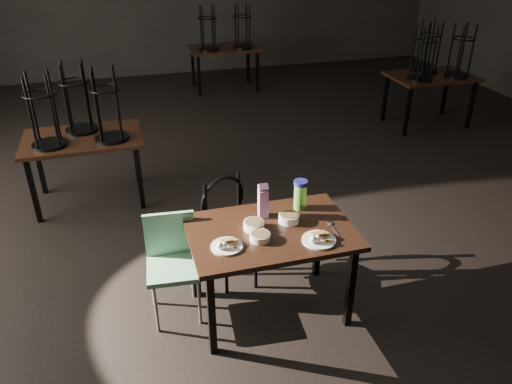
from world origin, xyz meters
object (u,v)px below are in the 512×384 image
object	(u,v)px
water_bottle	(300,194)
bentwood_chair	(231,223)
school_chair	(172,257)
main_table	(271,239)
juice_carton	(263,201)

from	to	relation	value
water_bottle	bentwood_chair	distance (m)	0.64
bentwood_chair	school_chair	size ratio (longest dim) A/B	1.13
main_table	bentwood_chair	xyz separation A→B (m)	(-0.19, 0.47, -0.12)
juice_carton	school_chair	distance (m)	0.81
juice_carton	water_bottle	bearing A→B (deg)	6.50
water_bottle	bentwood_chair	bearing A→B (deg)	154.07
main_table	juice_carton	distance (m)	0.29
main_table	school_chair	size ratio (longest dim) A/B	1.47
juice_carton	water_bottle	distance (m)	0.31
bentwood_chair	juice_carton	bearing A→B (deg)	-79.04
juice_carton	bentwood_chair	world-z (taller)	juice_carton
main_table	water_bottle	xyz separation A→B (m)	(0.31, 0.23, 0.20)
bentwood_chair	water_bottle	bearing A→B (deg)	-48.99
bentwood_chair	school_chair	world-z (taller)	bentwood_chair
water_bottle	school_chair	world-z (taller)	water_bottle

